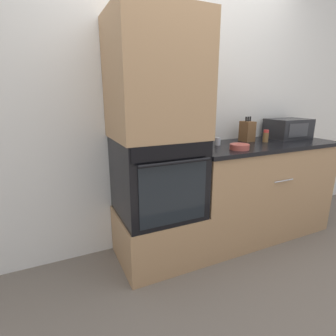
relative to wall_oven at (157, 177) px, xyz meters
The scene contains 11 objects.
ground_plane 0.86m from the wall_oven, 41.95° to the right, with size 12.00×12.00×0.00m, color #6B6056.
wall_back 0.69m from the wall_oven, 45.32° to the left, with size 8.00×0.05×2.50m.
oven_cabinet_base 0.53m from the wall_oven, 90.00° to the left, with size 0.66×0.60×0.43m.
wall_oven is the anchor object (origin of this frame).
oven_cabinet_upper 0.75m from the wall_oven, 90.00° to the left, with size 0.66×0.60×0.87m.
counter_unit 1.11m from the wall_oven, ahead, with size 1.51×0.63×0.93m.
microwave 1.57m from the wall_oven, ahead, with size 0.43×0.30×0.20m.
knife_block 1.06m from the wall_oven, ahead, with size 0.10×0.13×0.24m.
bowl 0.73m from the wall_oven, 13.62° to the right, with size 0.16×0.16×0.05m.
condiment_jar_near 0.67m from the wall_oven, ahead, with size 0.05×0.05×0.07m.
condiment_jar_mid 1.17m from the wall_oven, ahead, with size 0.05×0.05×0.12m.
Camera 1 is at (-1.10, -1.55, 1.37)m, focal length 28.00 mm.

